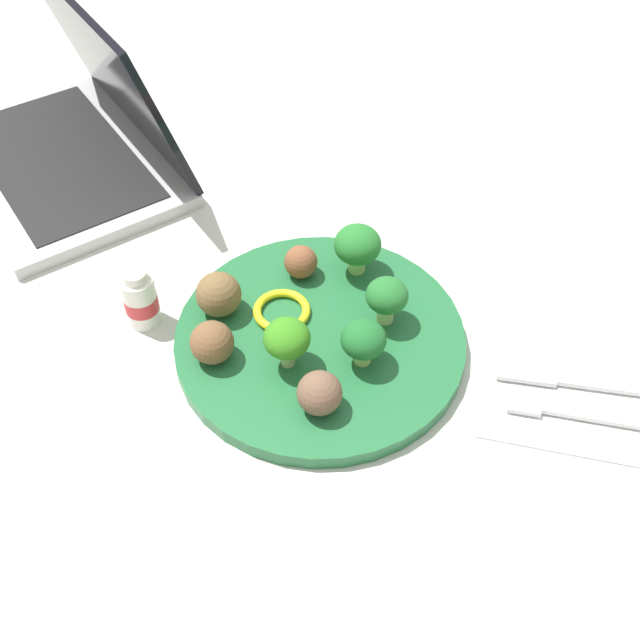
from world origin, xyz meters
TOP-DOWN VIEW (x-y plane):
  - ground_plane at (0.00, 0.00)m, footprint 4.00×4.00m
  - plate at (0.00, 0.00)m, footprint 0.28×0.28m
  - broccoli_floret_mid_right at (-0.05, 0.02)m, footprint 0.04×0.04m
  - broccoli_floret_front_left at (0.02, 0.04)m, footprint 0.04×0.04m
  - broccoli_floret_far_rim at (-0.01, -0.10)m, footprint 0.05×0.05m
  - broccoli_floret_mid_left at (-0.06, -0.03)m, footprint 0.04×0.04m
  - meatball_front_left at (0.04, -0.07)m, footprint 0.03×0.03m
  - meatball_mid_left at (-0.02, 0.08)m, footprint 0.04×0.04m
  - meatball_far_rim at (0.10, -0.01)m, footprint 0.04×0.04m
  - meatball_center at (0.09, 0.05)m, footprint 0.04×0.04m
  - pepper_ring_front_left at (0.04, -0.02)m, footprint 0.07×0.07m
  - napkin at (-0.24, 0.01)m, footprint 0.17×0.12m
  - fork at (-0.23, 0.03)m, footprint 0.12×0.02m
  - knife at (-0.23, -0.01)m, footprint 0.15×0.03m
  - yogurt_bottle at (0.18, 0.01)m, footprint 0.03×0.03m
  - laptop at (0.36, -0.21)m, footprint 0.39×0.38m

SIDE VIEW (x-z plane):
  - ground_plane at x=0.00m, z-range 0.00..0.00m
  - napkin at x=-0.24m, z-range 0.00..0.01m
  - knife at x=-0.23m, z-range 0.00..0.01m
  - fork at x=-0.23m, z-range 0.00..0.01m
  - plate at x=0.00m, z-range 0.00..0.02m
  - pepper_ring_front_left at x=0.04m, z-range 0.02..0.02m
  - yogurt_bottle at x=0.18m, z-range 0.00..0.06m
  - meatball_front_left at x=0.04m, z-range 0.02..0.05m
  - meatball_mid_left at x=-0.02m, z-range 0.02..0.06m
  - meatball_center at x=0.09m, z-range 0.02..0.06m
  - meatball_far_rim at x=0.10m, z-range 0.02..0.06m
  - laptop at x=0.36m, z-range -0.07..0.14m
  - broccoli_floret_mid_right at x=-0.05m, z-range 0.02..0.07m
  - broccoli_floret_mid_left at x=-0.06m, z-range 0.02..0.07m
  - broccoli_floret_front_left at x=0.02m, z-range 0.02..0.08m
  - broccoli_floret_far_rim at x=-0.01m, z-range 0.02..0.08m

